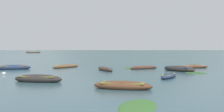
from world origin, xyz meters
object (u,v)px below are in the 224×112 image
rowboat_7 (179,69)px  rowboat_10 (66,66)px  rowboat_5 (38,79)px  ferry_0 (33,52)px  rowboat_11 (123,86)px  rowboat_2 (169,76)px  rowboat_3 (14,68)px  rowboat_6 (144,68)px  rowboat_4 (105,69)px  mooring_buoy (4,74)px  rowboat_9 (193,67)px

rowboat_7 → rowboat_10: (-12.63, 5.11, -0.07)m
rowboat_5 → ferry_0: 152.46m
rowboat_11 → rowboat_2: bearing=54.6°
rowboat_2 → rowboat_11: 6.85m
rowboat_2 → rowboat_3: 17.57m
rowboat_6 → ferry_0: size_ratio=0.42×
rowboat_3 → rowboat_10: bearing=27.0°
rowboat_5 → rowboat_6: size_ratio=0.99×
rowboat_4 → mooring_buoy: mooring_buoy is taller
rowboat_2 → mooring_buoy: 14.36m
rowboat_4 → rowboat_7: bearing=-7.1°
rowboat_2 → rowboat_5: bearing=-165.4°
rowboat_5 → rowboat_10: 13.41m
rowboat_3 → mooring_buoy: (1.40, -5.84, -0.11)m
rowboat_2 → rowboat_6: (-0.75, 8.80, 0.01)m
rowboat_3 → rowboat_4: 10.45m
rowboat_9 → mooring_buoy: mooring_buoy is taller
rowboat_4 → rowboat_6: (4.48, 2.07, -0.01)m
rowboat_7 → ferry_0: bearing=113.2°
rowboat_4 → rowboat_10: rowboat_4 is taller
rowboat_4 → rowboat_10: (-4.96, 4.15, -0.01)m
rowboat_3 → rowboat_11: (11.61, -13.71, -0.02)m
rowboat_3 → rowboat_11: bearing=-49.7°
rowboat_6 → rowboat_9: rowboat_9 is taller
rowboat_4 → rowboat_5: bearing=-115.8°
rowboat_10 → rowboat_5: bearing=-87.9°
rowboat_5 → rowboat_7: bearing=34.3°
rowboat_6 → ferry_0: 144.90m
rowboat_11 → ferry_0: bearing=109.4°
rowboat_9 → mooring_buoy: (-19.61, -7.69, -0.07)m
rowboat_2 → rowboat_5: (-9.70, -2.52, 0.07)m
rowboat_2 → rowboat_10: size_ratio=0.83×
rowboat_4 → rowboat_10: size_ratio=0.98×
rowboat_6 → rowboat_10: 9.67m
rowboat_11 → rowboat_5: bearing=151.9°
rowboat_3 → rowboat_4: rowboat_3 is taller
rowboat_5 → rowboat_9: (15.13, 12.51, -0.04)m
rowboat_2 → rowboat_3: (-15.58, 8.13, 0.07)m
rowboat_3 → rowboat_5: rowboat_3 is taller
rowboat_7 → rowboat_3: bearing=172.6°
rowboat_4 → rowboat_5: 10.28m
rowboat_9 → rowboat_10: size_ratio=1.01×
rowboat_3 → ferry_0: ferry_0 is taller
rowboat_3 → rowboat_9: 21.09m
rowboat_3 → mooring_buoy: bearing=-76.5°
rowboat_4 → ferry_0: ferry_0 is taller
rowboat_4 → mooring_buoy: (-8.95, -4.44, -0.06)m
rowboat_4 → rowboat_2: bearing=-52.2°
rowboat_6 → rowboat_9: bearing=10.9°
rowboat_3 → rowboat_6: bearing=2.6°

